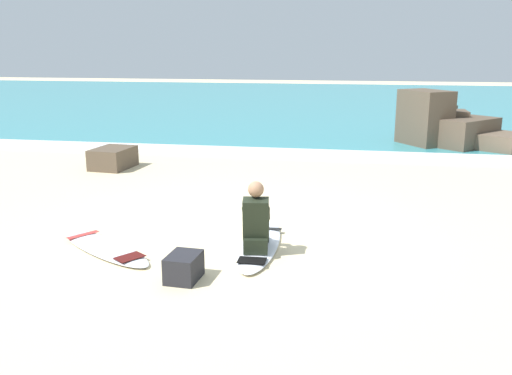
% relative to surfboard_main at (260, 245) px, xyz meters
% --- Properties ---
extents(ground_plane, '(80.00, 80.00, 0.00)m').
position_rel_surfboard_main_xyz_m(ground_plane, '(-0.55, 0.52, -0.04)').
color(ground_plane, beige).
extents(sea, '(80.00, 28.00, 0.10)m').
position_rel_surfboard_main_xyz_m(sea, '(-0.55, 20.53, 0.01)').
color(sea, teal).
rests_on(sea, ground).
extents(breaking_foam, '(80.00, 0.90, 0.11)m').
position_rel_surfboard_main_xyz_m(breaking_foam, '(-0.55, 6.83, 0.02)').
color(breaking_foam, white).
rests_on(breaking_foam, ground).
extents(surfboard_main, '(0.57, 2.19, 0.08)m').
position_rel_surfboard_main_xyz_m(surfboard_main, '(0.00, 0.00, 0.00)').
color(surfboard_main, silver).
rests_on(surfboard_main, ground).
extents(surfer_seated, '(0.43, 0.74, 0.95)m').
position_rel_surfboard_main_xyz_m(surfer_seated, '(-0.01, -0.26, 0.40)').
color(surfer_seated, black).
rests_on(surfer_seated, surfboard_main).
extents(surfboard_spare_near, '(2.00, 1.61, 0.08)m').
position_rel_surfboard_main_xyz_m(surfboard_spare_near, '(-2.12, -0.48, 0.00)').
color(surfboard_spare_near, silver).
rests_on(surfboard_spare_near, ground).
extents(rock_outcrop_distant, '(3.49, 2.92, 1.59)m').
position_rel_surfboard_main_xyz_m(rock_outcrop_distant, '(3.72, 8.78, 0.51)').
color(rock_outcrop_distant, brown).
rests_on(rock_outcrop_distant, ground).
extents(shoreline_rock, '(0.87, 1.10, 0.47)m').
position_rel_surfboard_main_xyz_m(shoreline_rock, '(-4.24, 4.56, 0.20)').
color(shoreline_rock, brown).
rests_on(shoreline_rock, ground).
extents(beach_bag, '(0.39, 0.50, 0.32)m').
position_rel_surfboard_main_xyz_m(beach_bag, '(-0.71, -1.27, 0.12)').
color(beach_bag, '#232328').
rests_on(beach_bag, ground).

